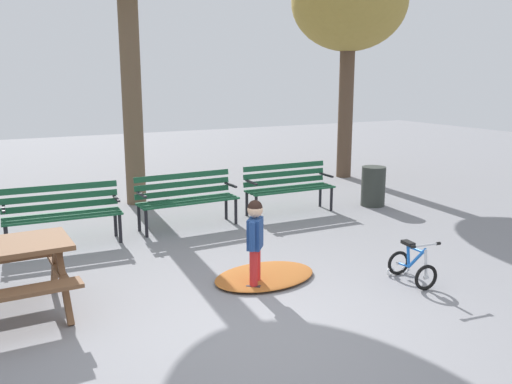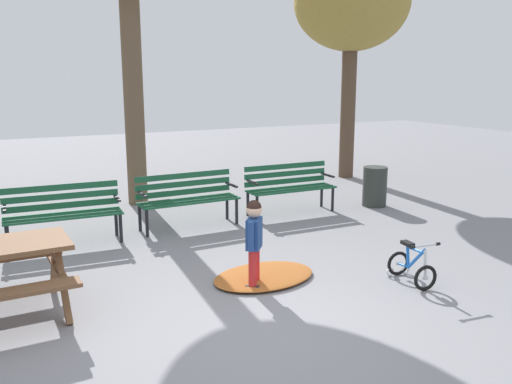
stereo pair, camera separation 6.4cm
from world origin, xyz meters
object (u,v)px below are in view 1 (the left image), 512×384
Objects in this scene: child_standing at (255,237)px; trash_bin at (373,186)px; park_bench_right at (186,195)px; park_bench_far_right at (288,184)px; kids_bicycle at (412,266)px; park_bench_left at (62,210)px.

trash_bin is at bearing 34.03° from child_standing.
park_bench_far_right is (1.90, 0.05, 0.00)m from park_bench_right.
park_bench_far_right reaches higher than trash_bin.
kids_bicycle is 0.81× the size of trash_bin.
trash_bin is (2.08, 3.24, 0.16)m from kids_bicycle.
park_bench_far_right is at bearing 1.90° from park_bench_left.
park_bench_left and park_bench_far_right have the same top height.
child_standing is 1.74× the size of kids_bicycle.
park_bench_left is 2.75× the size of kids_bicycle.
park_bench_far_right is at bearing 170.31° from trash_bin.
child_standing is 1.41× the size of trash_bin.
child_standing reaches higher than kids_bicycle.
park_bench_left is at bearing -177.72° from park_bench_right.
kids_bicycle is at bearing -122.61° from trash_bin.
park_bench_right is (1.89, 0.08, 0.00)m from park_bench_left.
child_standing is at bearing -58.26° from park_bench_left.
park_bench_left is 1.01× the size of park_bench_far_right.
trash_bin reaches higher than kids_bicycle.
park_bench_far_right is at bearing 53.27° from child_standing.
trash_bin is (5.46, -0.16, -0.15)m from park_bench_left.
park_bench_right is at bearing 113.24° from kids_bicycle.
kids_bicycle is (-0.41, -3.53, -0.31)m from park_bench_far_right.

